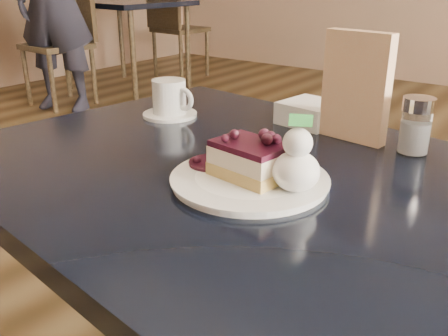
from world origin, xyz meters
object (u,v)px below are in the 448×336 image
Objects in this scene: dessert_plate at (250,180)px; bg_table_far_left at (129,81)px; main_table at (267,216)px; coffee_set at (170,100)px; cheesecake_slice at (250,160)px.

dessert_plate is 0.13× the size of bg_table_far_left.
coffee_set is (-0.39, 0.17, 0.12)m from main_table.
cheesecake_slice is (0.00, 0.00, 0.04)m from dessert_plate.
bg_table_far_left is (-2.80, 2.41, -0.71)m from coffee_set.
bg_table_far_left is (-3.18, 2.63, -0.71)m from cheesecake_slice.
cheesecake_slice is at bearing 0.00° from dessert_plate.
bg_table_far_left is at bearing 139.28° from coffee_set.
bg_table_far_left is (-3.19, 2.58, -0.59)m from main_table.
main_table is 0.10m from dessert_plate.
main_table is 9.30× the size of coffee_set.
bg_table_far_left reaches higher than dessert_plate.
cheesecake_slice is 0.93× the size of coffee_set.
coffee_set is at bearing -37.20° from bg_table_far_left.
dessert_plate is 4.18m from bg_table_far_left.
dessert_plate reaches higher than main_table.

